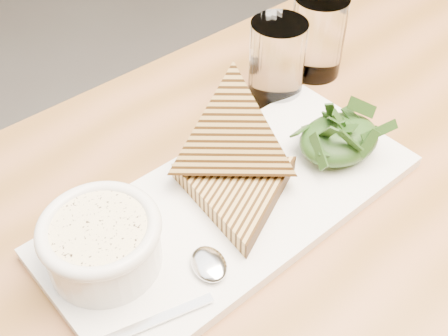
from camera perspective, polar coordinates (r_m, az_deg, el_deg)
table_top at (r=0.70m, az=13.85°, el=-3.92°), size 1.25×0.89×0.04m
table_leg_br at (r=1.43m, az=16.67°, el=4.20°), size 0.06×0.06×0.70m
platter at (r=0.65m, az=1.03°, el=-3.70°), size 0.46×0.24×0.02m
soup_bowl at (r=0.58m, az=-12.15°, el=-7.87°), size 0.12×0.12×0.05m
soup at (r=0.56m, az=-12.58°, el=-6.12°), size 0.10×0.10×0.01m
bowl_rim at (r=0.56m, az=-12.61°, el=-5.99°), size 0.12×0.12×0.01m
sandwich_flat at (r=0.63m, az=1.43°, el=-2.53°), size 0.23×0.23×0.02m
sandwich_lean at (r=0.63m, az=0.87°, el=3.10°), size 0.24×0.24×0.19m
salad_base at (r=0.70m, az=11.61°, el=2.91°), size 0.11×0.08×0.04m
arugula_pile at (r=0.69m, az=11.68°, el=3.32°), size 0.11×0.10×0.05m
spoon_bowl at (r=0.58m, az=-1.54°, el=-9.72°), size 0.04×0.05×0.01m
spoon_handle at (r=0.55m, az=-7.09°, el=-15.15°), size 0.12×0.03×0.00m
glass_near at (r=0.78m, az=5.40°, el=10.73°), size 0.08×0.08×0.12m
glass_far at (r=0.84m, az=9.48°, el=13.08°), size 0.08×0.08×0.12m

